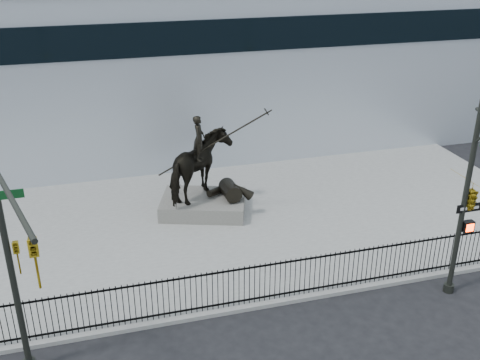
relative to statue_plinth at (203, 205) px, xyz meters
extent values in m
plane|color=black|center=(0.06, -8.27, -0.49)|extent=(120.00, 120.00, 0.00)
cube|color=gray|center=(0.06, -1.27, -0.42)|extent=(30.00, 12.00, 0.15)
cube|color=silver|center=(0.06, 11.73, 4.01)|extent=(44.00, 14.00, 9.00)
cube|color=black|center=(0.06, -7.02, -0.19)|extent=(22.00, 0.05, 0.05)
cube|color=black|center=(0.06, -7.02, 1.06)|extent=(22.00, 0.05, 0.05)
cube|color=black|center=(0.06, -7.02, 0.41)|extent=(22.00, 0.03, 1.50)
cube|color=#5A5753|center=(0.00, 0.00, 0.00)|extent=(4.26, 3.55, 0.68)
imported|color=black|center=(0.00, 0.00, 1.80)|extent=(3.27, 3.53, 2.91)
imported|color=black|center=(-0.11, 0.04, 3.13)|extent=(0.68, 0.83, 1.97)
cylinder|color=black|center=(0.38, -0.13, 2.83)|extent=(4.46, 1.56, 2.96)
cylinder|color=black|center=(-6.94, -8.07, 3.01)|extent=(0.18, 0.18, 7.00)
cylinder|color=black|center=(-6.34, -10.19, 6.11)|extent=(1.47, 4.84, 0.12)
imported|color=#BA9614|center=(-5.74, -12.32, 5.48)|extent=(0.18, 0.22, 1.10)
imported|color=#BA9614|center=(-6.72, -8.07, 3.21)|extent=(0.16, 0.20, 1.00)
cube|color=#0C3F19|center=(-6.58, -9.27, 5.61)|extent=(0.90, 0.03, 0.22)
cylinder|color=black|center=(7.06, -8.07, -0.34)|extent=(0.36, 0.36, 0.30)
cylinder|color=black|center=(7.06, -8.07, 3.01)|extent=(0.18, 0.18, 7.00)
imported|color=#BA9614|center=(7.28, -8.07, 3.21)|extent=(0.53, 2.48, 1.00)
cube|color=black|center=(7.34, -8.12, 2.11)|extent=(0.38, 0.22, 0.38)
cube|color=#FF2D05|center=(7.34, -8.24, 2.11)|extent=(0.28, 0.02, 0.28)
cube|color=black|center=(7.26, -8.12, 2.81)|extent=(0.95, 0.03, 0.30)
camera|label=1|loc=(-4.48, -21.93, 11.20)|focal=42.00mm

